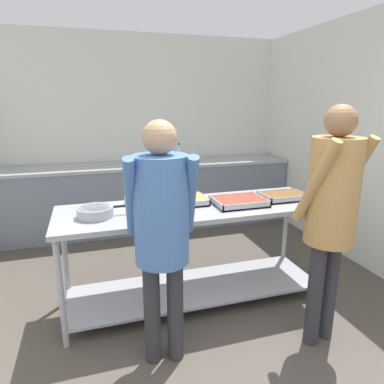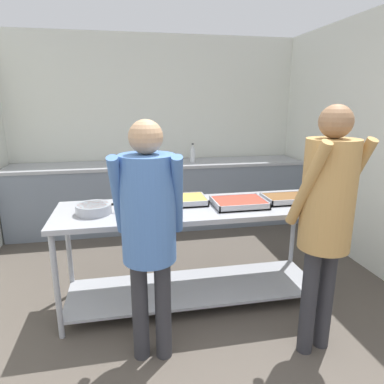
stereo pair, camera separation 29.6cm
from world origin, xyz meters
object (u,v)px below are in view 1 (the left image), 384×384
at_px(plate_stack, 137,200).
at_px(water_bottle, 179,154).
at_px(serving_tray_greens, 239,201).
at_px(serving_tray_roast, 283,196).
at_px(sauce_pan, 95,212).
at_px(serving_tray_vegetables, 181,201).
at_px(guest_serving_right, 162,221).
at_px(guest_serving_left, 332,203).

relative_size(plate_stack, water_bottle, 0.84).
bearing_deg(serving_tray_greens, serving_tray_roast, 4.96).
height_order(sauce_pan, serving_tray_vegetables, sauce_pan).
relative_size(serving_tray_vegetables, water_bottle, 1.64).
bearing_deg(serving_tray_roast, guest_serving_right, -153.63).
bearing_deg(serving_tray_greens, plate_stack, 162.52).
xyz_separation_m(plate_stack, guest_serving_right, (0.04, -0.85, 0.10)).
xyz_separation_m(guest_serving_left, guest_serving_right, (-1.16, 0.14, -0.06)).
distance_m(serving_tray_greens, water_bottle, 1.96).
xyz_separation_m(serving_tray_vegetables, guest_serving_right, (-0.33, -0.75, 0.11)).
distance_m(serving_tray_vegetables, serving_tray_roast, 0.94).
distance_m(serving_tray_greens, guest_serving_left, 0.82).
relative_size(serving_tray_vegetables, serving_tray_greens, 1.00).
distance_m(sauce_pan, serving_tray_greens, 1.20).
xyz_separation_m(serving_tray_vegetables, water_bottle, (0.46, 1.79, 0.13)).
xyz_separation_m(serving_tray_vegetables, serving_tray_roast, (0.93, -0.13, -0.00)).
distance_m(serving_tray_vegetables, water_bottle, 1.85).
relative_size(serving_tray_vegetables, guest_serving_left, 0.25).
bearing_deg(guest_serving_right, serving_tray_vegetables, 66.26).
bearing_deg(guest_serving_right, sauce_pan, 122.79).
height_order(sauce_pan, water_bottle, water_bottle).
xyz_separation_m(serving_tray_greens, guest_serving_left, (0.35, -0.73, 0.17)).
xyz_separation_m(guest_serving_left, water_bottle, (-0.36, 2.69, -0.04)).
distance_m(serving_tray_greens, serving_tray_roast, 0.45).
relative_size(serving_tray_greens, serving_tray_roast, 1.12).
relative_size(serving_tray_roast, guest_serving_left, 0.23).
relative_size(sauce_pan, water_bottle, 1.56).
height_order(plate_stack, serving_tray_greens, plate_stack).
distance_m(plate_stack, water_bottle, 1.89).
bearing_deg(guest_serving_left, serving_tray_greens, 115.67).
bearing_deg(serving_tray_vegetables, plate_stack, 165.09).
bearing_deg(water_bottle, guest_serving_left, -82.28).
xyz_separation_m(sauce_pan, plate_stack, (0.35, 0.24, -0.01)).
bearing_deg(serving_tray_greens, serving_tray_vegetables, 160.59).
bearing_deg(serving_tray_roast, guest_serving_left, -97.61).
bearing_deg(sauce_pan, serving_tray_roast, 0.62).
bearing_deg(serving_tray_greens, sauce_pan, 178.97).
relative_size(sauce_pan, serving_tray_roast, 1.06).
xyz_separation_m(serving_tray_vegetables, guest_serving_left, (0.82, -0.90, 0.17)).
bearing_deg(sauce_pan, guest_serving_left, -25.88).
distance_m(serving_tray_greens, guest_serving_right, 1.00).
xyz_separation_m(serving_tray_roast, guest_serving_right, (-1.26, -0.62, 0.11)).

